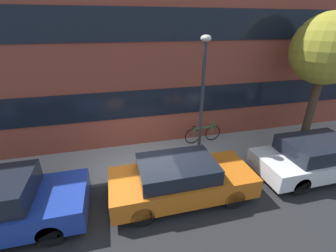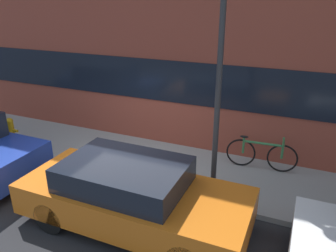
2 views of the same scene
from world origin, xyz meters
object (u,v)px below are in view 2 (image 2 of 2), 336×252
(bicycle, at_px, (261,154))
(lamp_post, at_px, (220,64))
(parked_car_orange, at_px, (132,195))
(fire_hydrant, at_px, (11,130))

(bicycle, bearing_deg, lamp_post, -122.04)
(parked_car_orange, bearing_deg, fire_hydrant, 160.69)
(parked_car_orange, distance_m, bicycle, 3.44)
(fire_hydrant, xyz_separation_m, lamp_post, (5.95, -0.25, 2.36))
(fire_hydrant, xyz_separation_m, bicycle, (6.71, 1.19, 0.04))
(lamp_post, bearing_deg, bicycle, 62.17)
(parked_car_orange, height_order, bicycle, parked_car_orange)
(fire_hydrant, height_order, bicycle, bicycle)
(parked_car_orange, bearing_deg, bicycle, 56.95)
(fire_hydrant, bearing_deg, parked_car_orange, -19.31)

